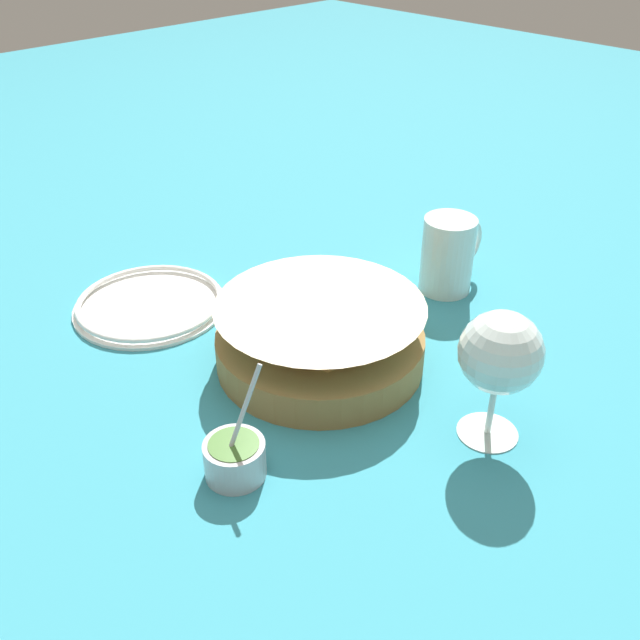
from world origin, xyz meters
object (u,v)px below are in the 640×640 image
at_px(wine_glass, 500,356).
at_px(side_plate, 150,303).
at_px(beer_mug, 448,257).
at_px(food_basket, 320,338).
at_px(sauce_cup, 235,457).

distance_m(wine_glass, side_plate, 0.51).
relative_size(wine_glass, beer_mug, 1.30).
xyz_separation_m(food_basket, wine_glass, (0.04, -0.22, 0.07)).
bearing_deg(food_basket, wine_glass, -79.81).
relative_size(sauce_cup, beer_mug, 1.03).
distance_m(sauce_cup, beer_mug, 0.47).
bearing_deg(beer_mug, wine_glass, -134.10).
distance_m(food_basket, sauce_cup, 0.21).
xyz_separation_m(food_basket, beer_mug, (0.26, 0.00, 0.02)).
bearing_deg(beer_mug, side_plate, 143.26).
height_order(wine_glass, side_plate, wine_glass).
relative_size(food_basket, wine_glass, 1.68).
height_order(beer_mug, side_plate, beer_mug).
height_order(food_basket, beer_mug, beer_mug).
bearing_deg(side_plate, food_basket, -72.48).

